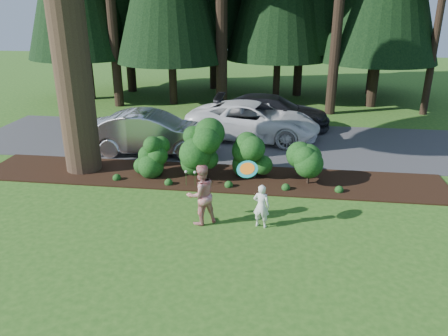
{
  "coord_description": "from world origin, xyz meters",
  "views": [
    {
      "loc": [
        2.43,
        -10.6,
        5.79
      ],
      "look_at": [
        0.87,
        0.91,
        1.3
      ],
      "focal_mm": 35.0,
      "sensor_mm": 36.0,
      "label": 1
    }
  ],
  "objects_px": {
    "child": "(261,206)",
    "car_white_suv": "(253,121)",
    "car_silver_wagon": "(152,133)",
    "adult": "(201,195)",
    "car_dark_suv": "(272,112)",
    "frisbee": "(247,169)"
  },
  "relations": [
    {
      "from": "child",
      "to": "car_white_suv",
      "type": "bearing_deg",
      "value": -71.64
    },
    {
      "from": "car_silver_wagon",
      "to": "adult",
      "type": "distance_m",
      "value": 6.31
    },
    {
      "from": "car_dark_suv",
      "to": "car_silver_wagon",
      "type": "bearing_deg",
      "value": 132.04
    },
    {
      "from": "car_white_suv",
      "to": "adult",
      "type": "distance_m",
      "value": 8.07
    },
    {
      "from": "child",
      "to": "frisbee",
      "type": "relative_size",
      "value": 2.17
    },
    {
      "from": "car_silver_wagon",
      "to": "child",
      "type": "relative_size",
      "value": 4.08
    },
    {
      "from": "car_white_suv",
      "to": "child",
      "type": "distance_m",
      "value": 8.06
    },
    {
      "from": "car_white_suv",
      "to": "adult",
      "type": "relative_size",
      "value": 3.38
    },
    {
      "from": "car_dark_suv",
      "to": "frisbee",
      "type": "height_order",
      "value": "frisbee"
    },
    {
      "from": "car_silver_wagon",
      "to": "child",
      "type": "xyz_separation_m",
      "value": [
        4.66,
        -5.53,
        -0.24
      ]
    },
    {
      "from": "car_white_suv",
      "to": "child",
      "type": "bearing_deg",
      "value": -165.72
    },
    {
      "from": "adult",
      "to": "child",
      "type": "bearing_deg",
      "value": 143.85
    },
    {
      "from": "car_white_suv",
      "to": "adult",
      "type": "bearing_deg",
      "value": -177.39
    },
    {
      "from": "car_dark_suv",
      "to": "child",
      "type": "distance_m",
      "value": 9.81
    },
    {
      "from": "child",
      "to": "adult",
      "type": "bearing_deg",
      "value": 13.03
    },
    {
      "from": "child",
      "to": "frisbee",
      "type": "distance_m",
      "value": 1.2
    },
    {
      "from": "child",
      "to": "frisbee",
      "type": "height_order",
      "value": "frisbee"
    },
    {
      "from": "car_silver_wagon",
      "to": "car_white_suv",
      "type": "relative_size",
      "value": 0.87
    },
    {
      "from": "adult",
      "to": "frisbee",
      "type": "height_order",
      "value": "frisbee"
    },
    {
      "from": "car_white_suv",
      "to": "child",
      "type": "height_order",
      "value": "car_white_suv"
    },
    {
      "from": "car_white_suv",
      "to": "child",
      "type": "xyz_separation_m",
      "value": [
        0.8,
        -8.02,
        -0.22
      ]
    },
    {
      "from": "car_white_suv",
      "to": "car_dark_suv",
      "type": "height_order",
      "value": "car_white_suv"
    }
  ]
}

